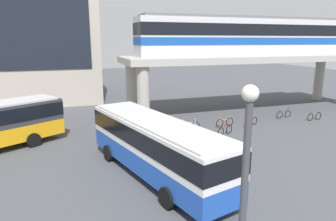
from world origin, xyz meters
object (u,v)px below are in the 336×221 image
Objects in this scene: bicycle_red at (225,131)px; train at (244,36)px; bicycle_silver at (189,126)px; bicycle_orange at (225,122)px; bus_main at (155,142)px; pedestrian_by_bike_rack at (157,124)px; bicycle_green at (314,116)px; bicycle_blue at (284,114)px; bicycle_brown at (251,122)px.

train is at bearing 50.59° from bicycle_red.
bicycle_orange is at bearing -1.80° from bicycle_silver.
pedestrian_by_bike_rack is (2.43, 7.46, -1.21)m from bus_main.
pedestrian_by_bike_rack reaches higher than bicycle_green.
bus_main is 11.55m from bicycle_orange.
bicycle_green is 9.04m from bicycle_orange.
bicycle_silver is 12.36m from bicycle_green.
bicycle_blue is (15.46, 8.34, -1.63)m from bus_main.
bicycle_silver is 0.95× the size of bicycle_orange.
bicycle_brown is (5.62, -0.63, 0.00)m from bicycle_silver.
bicycle_brown is 8.48m from pedestrian_by_bike_rack.
bicycle_brown is at bearing -113.22° from train.
bicycle_green is at bearing -53.29° from train.
train is at bearing 31.32° from bicycle_silver.
bicycle_red is at bearing -154.91° from bicycle_brown.
bus_main is at bearing -124.55° from bicycle_silver.
bicycle_orange is at bearing 174.47° from bicycle_green.
bus_main is 6.79× the size of pedestrian_by_bike_rack.
bicycle_orange is (8.59, 7.55, -1.63)m from bus_main.
bicycle_orange is (-9.00, 0.87, 0.00)m from bicycle_green.
bicycle_brown is 2.36m from bicycle_orange.
train is at bearing 126.71° from bicycle_green.
bicycle_blue is (2.22, -4.16, -7.40)m from train.
bus_main is at bearing -138.69° from bicycle_orange.
bicycle_blue is 8.59m from bicycle_red.
train reaches higher than bicycle_red.
bus_main is 13.06m from bicycle_brown.
train is at bearing 46.80° from bicycle_orange.
bicycle_orange is at bearing -133.20° from train.
bicycle_blue is 2.70m from bicycle_green.
bicycle_red is (-1.19, -2.16, 0.00)m from bicycle_orange.
bicycle_green and bicycle_orange have the same top height.
pedestrian_by_bike_rack is (-2.84, -0.19, 0.42)m from bicycle_silver.
bicycle_red is at bearing 36.09° from bus_main.
bicycle_brown is at bearing -12.75° from bicycle_orange.
train reaches higher than bicycle_orange.
bicycle_silver is 5.66m from bicycle_brown.
train is 13.36× the size of pedestrian_by_bike_rack.
train is 1.97× the size of bus_main.
train reaches higher than bicycle_green.
bicycle_green and bicycle_brown have the same top height.
bicycle_blue and bicycle_silver have the same top height.
bicycle_red is at bearing -159.91° from bicycle_blue.
bicycle_silver is 1.02× the size of pedestrian_by_bike_rack.
train is 11.91m from bicycle_silver.
bicycle_blue is 10.22m from bicycle_silver.
train is at bearing 66.78° from bicycle_brown.
train is at bearing 118.12° from bicycle_blue.
bus_main is at bearing -136.64° from train.
train is 19.10m from bus_main.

